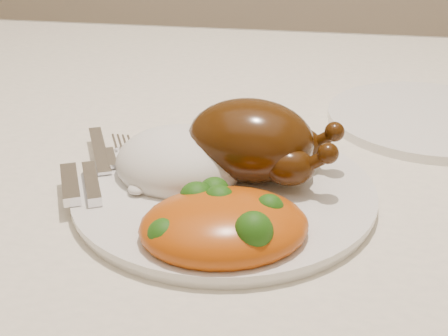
# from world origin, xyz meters

# --- Properties ---
(dining_table) EXTENTS (1.60, 0.90, 0.76)m
(dining_table) POSITION_xyz_m (0.00, 0.00, 0.67)
(dining_table) COLOR brown
(dining_table) RESTS_ON floor
(tablecloth) EXTENTS (1.73, 1.03, 0.18)m
(tablecloth) POSITION_xyz_m (0.00, 0.00, 0.74)
(tablecloth) COLOR beige
(tablecloth) RESTS_ON dining_table
(dinner_plate) EXTENTS (0.34, 0.34, 0.01)m
(dinner_plate) POSITION_xyz_m (0.00, -0.13, 0.77)
(dinner_plate) COLOR white
(dinner_plate) RESTS_ON tablecloth
(side_plate) EXTENTS (0.26, 0.26, 0.01)m
(side_plate) POSITION_xyz_m (0.22, 0.10, 0.77)
(side_plate) COLOR white
(side_plate) RESTS_ON tablecloth
(roast_chicken) EXTENTS (0.15, 0.11, 0.08)m
(roast_chicken) POSITION_xyz_m (0.03, -0.10, 0.82)
(roast_chicken) COLOR #432307
(roast_chicken) RESTS_ON dinner_plate
(rice_mound) EXTENTS (0.13, 0.12, 0.07)m
(rice_mound) POSITION_xyz_m (-0.04, -0.11, 0.79)
(rice_mound) COLOR white
(rice_mound) RESTS_ON dinner_plate
(mac_and_cheese) EXTENTS (0.16, 0.14, 0.05)m
(mac_and_cheese) POSITION_xyz_m (0.02, -0.21, 0.79)
(mac_and_cheese) COLOR #B34A0B
(mac_and_cheese) RESTS_ON dinner_plate
(cutlery) EXTENTS (0.07, 0.17, 0.01)m
(cutlery) POSITION_xyz_m (-0.13, -0.13, 0.79)
(cutlery) COLOR silver
(cutlery) RESTS_ON dinner_plate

